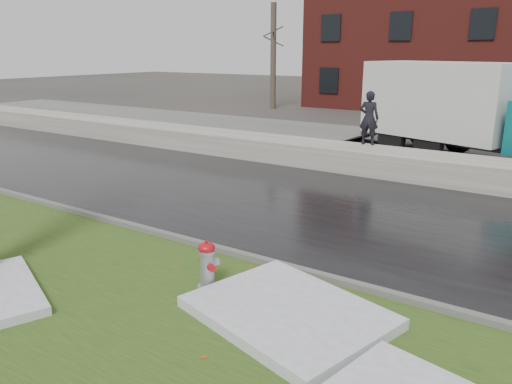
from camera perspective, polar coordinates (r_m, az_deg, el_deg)
The scene contains 12 objects.
ground at distance 8.57m, azimuth -6.75°, elevation -9.57°, with size 120.00×120.00×0.00m, color #47423D.
verge at distance 7.75m, azimuth -12.83°, elevation -12.60°, with size 60.00×4.50×0.04m, color #264717.
road at distance 12.09m, azimuth 7.05°, elevation -1.80°, with size 60.00×7.00×0.03m, color black.
parking_lot at distance 19.87m, azimuth 18.12°, elevation 4.53°, with size 60.00×9.00×0.03m, color slate.
curb at distance 9.25m, azimuth -2.76°, elevation -7.00°, with size 60.00×0.15×0.14m, color slate.
snowbank at distance 15.76m, azimuth 13.95°, elevation 3.38°, with size 60.00×1.60×0.75m, color beige.
bg_tree_left at distance 32.67m, azimuth 1.99°, elevation 15.32°, with size 1.40×1.62×6.50m.
bg_tree_center at distance 33.73m, azimuth 14.75°, elevation 14.85°, with size 1.40×1.62×6.50m.
fire_hydrant at distance 7.88m, azimuth -5.59°, elevation -8.12°, with size 0.40×0.38×0.81m.
box_truck at distance 18.53m, azimuth 23.08°, elevation 8.67°, with size 9.85×4.69×3.28m.
worker at distance 16.33m, azimuth 12.79°, elevation 8.25°, with size 0.62×0.41×1.70m, color black.
snow_patch_near at distance 7.22m, azimuth 3.69°, elevation -13.56°, with size 2.60×2.00×0.16m, color white.
Camera 1 is at (5.05, -5.86, 3.67)m, focal length 35.00 mm.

